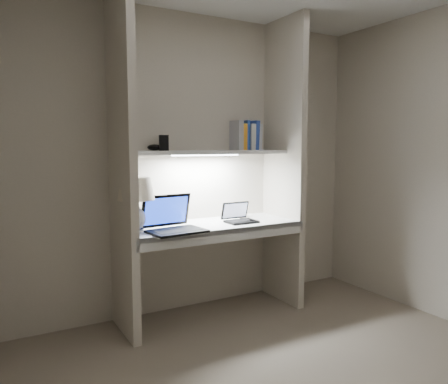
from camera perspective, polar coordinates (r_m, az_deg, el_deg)
floor at (r=2.88m, az=10.84°, el=-23.31°), size 3.20×3.00×0.01m
back_wall at (r=3.78m, az=-3.63°, el=3.73°), size 3.20×0.01×2.50m
alcove_panel_left at (r=3.26m, az=-13.15°, el=3.18°), size 0.06×0.55×2.50m
alcove_panel_right at (r=3.92m, az=7.82°, el=3.77°), size 0.06×0.55×2.50m
desk at (r=3.59m, az=-1.66°, el=-4.44°), size 1.40×0.55×0.04m
desk_apron at (r=3.37m, az=0.41°, el=-5.65°), size 1.46×0.03×0.10m
shelf at (r=3.61m, az=-2.39°, el=5.21°), size 1.40×0.36×0.03m
strip_light at (r=3.61m, az=-2.39°, el=4.86°), size 0.60×0.04×0.02m
table_lamp at (r=3.27m, az=-11.40°, el=-0.42°), size 0.28×0.28×0.40m
laptop_main at (r=3.28m, az=-6.72°, el=-4.07°), size 0.44×0.39×0.27m
laptop_netbook at (r=3.65m, az=1.99°, el=-3.33°), size 0.25×0.22×0.16m
speaker at (r=3.86m, az=2.09°, el=-2.36°), size 0.12×0.10×0.14m
mouse at (r=3.62m, az=3.53°, el=-3.78°), size 0.10×0.08×0.03m
cable_coil at (r=3.69m, az=1.86°, el=-3.73°), size 0.11×0.11×0.01m
sticky_note at (r=3.32m, az=-11.33°, el=-5.06°), size 0.07×0.07×0.00m
book_row at (r=3.92m, az=2.84°, el=7.29°), size 0.25×0.17×0.26m
shelf_box at (r=3.50m, az=-7.87°, el=6.38°), size 0.08×0.07×0.12m
shelf_gadget at (r=3.52m, az=-9.05°, el=5.78°), size 0.14×0.12×0.05m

